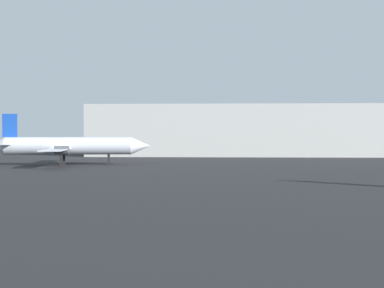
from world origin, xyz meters
The scene contains 2 objects.
airplane_distant centered at (-28.08, 74.65, 3.25)m, with size 27.26×23.80×8.59m.
terminal_building centered at (15.34, 115.21, 5.94)m, with size 96.78×22.50×11.88m, color #B7B7B2.
Camera 1 is at (-2.85, -10.68, 5.53)m, focal length 48.54 mm.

